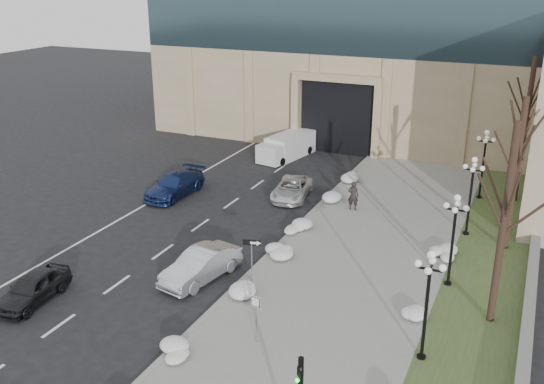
{
  "coord_description": "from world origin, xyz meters",
  "views": [
    {
      "loc": [
        11.18,
        -14.8,
        14.53
      ],
      "look_at": [
        -1.05,
        12.42,
        3.5
      ],
      "focal_mm": 40.0,
      "sensor_mm": 36.0,
      "label": 1
    }
  ],
  "objects_px": {
    "box_truck": "(287,147)",
    "lamppost_d": "(484,155)",
    "car_c": "(175,185)",
    "lamppost_c": "(472,186)",
    "car_e": "(280,147)",
    "keep_sign": "(256,310)",
    "car_d": "(292,189)",
    "car_b": "(201,265)",
    "car_a": "(33,288)",
    "lamppost_a": "(428,291)",
    "pedestrian": "(353,196)",
    "lamppost_b": "(454,228)",
    "one_way_sign": "(255,248)"
  },
  "relations": [
    {
      "from": "box_truck",
      "to": "lamppost_d",
      "type": "bearing_deg",
      "value": -1.73
    },
    {
      "from": "car_c",
      "to": "lamppost_c",
      "type": "distance_m",
      "value": 19.16
    },
    {
      "from": "car_e",
      "to": "keep_sign",
      "type": "xyz_separation_m",
      "value": [
        9.91,
        -25.15,
        0.96
      ]
    },
    {
      "from": "car_d",
      "to": "car_b",
      "type": "bearing_deg",
      "value": -97.69
    },
    {
      "from": "lamppost_d",
      "to": "car_b",
      "type": "bearing_deg",
      "value": -123.12
    },
    {
      "from": "car_a",
      "to": "lamppost_a",
      "type": "height_order",
      "value": "lamppost_a"
    },
    {
      "from": "pedestrian",
      "to": "car_b",
      "type": "bearing_deg",
      "value": 64.57
    },
    {
      "from": "pedestrian",
      "to": "box_truck",
      "type": "relative_size",
      "value": 0.31
    },
    {
      "from": "car_a",
      "to": "lamppost_d",
      "type": "bearing_deg",
      "value": 47.57
    },
    {
      "from": "car_a",
      "to": "lamppost_a",
      "type": "relative_size",
      "value": 0.86
    },
    {
      "from": "car_b",
      "to": "lamppost_c",
      "type": "relative_size",
      "value": 0.98
    },
    {
      "from": "car_c",
      "to": "lamppost_b",
      "type": "relative_size",
      "value": 1.09
    },
    {
      "from": "lamppost_b",
      "to": "car_a",
      "type": "bearing_deg",
      "value": -151.61
    },
    {
      "from": "lamppost_a",
      "to": "car_d",
      "type": "bearing_deg",
      "value": 128.35
    },
    {
      "from": "car_d",
      "to": "lamppost_a",
      "type": "bearing_deg",
      "value": -60.53
    },
    {
      "from": "lamppost_a",
      "to": "lamppost_d",
      "type": "distance_m",
      "value": 19.5
    },
    {
      "from": "lamppost_d",
      "to": "lamppost_c",
      "type": "bearing_deg",
      "value": -90.0
    },
    {
      "from": "car_d",
      "to": "one_way_sign",
      "type": "height_order",
      "value": "one_way_sign"
    },
    {
      "from": "keep_sign",
      "to": "lamppost_b",
      "type": "xyz_separation_m",
      "value": [
        6.39,
        8.24,
        1.42
      ]
    },
    {
      "from": "car_a",
      "to": "lamppost_c",
      "type": "distance_m",
      "value": 23.58
    },
    {
      "from": "car_b",
      "to": "car_e",
      "type": "relative_size",
      "value": 1.16
    },
    {
      "from": "pedestrian",
      "to": "car_d",
      "type": "bearing_deg",
      "value": -14.42
    },
    {
      "from": "keep_sign",
      "to": "lamppost_d",
      "type": "height_order",
      "value": "lamppost_d"
    },
    {
      "from": "car_c",
      "to": "one_way_sign",
      "type": "distance_m",
      "value": 13.81
    },
    {
      "from": "box_truck",
      "to": "car_e",
      "type": "bearing_deg",
      "value": 163.16
    },
    {
      "from": "keep_sign",
      "to": "car_e",
      "type": "bearing_deg",
      "value": 123.8
    },
    {
      "from": "pedestrian",
      "to": "one_way_sign",
      "type": "height_order",
      "value": "one_way_sign"
    },
    {
      "from": "lamppost_b",
      "to": "lamppost_c",
      "type": "height_order",
      "value": "same"
    },
    {
      "from": "box_truck",
      "to": "lamppost_b",
      "type": "xyz_separation_m",
      "value": [
        15.48,
        -16.48,
        2.17
      ]
    },
    {
      "from": "box_truck",
      "to": "lamppost_b",
      "type": "bearing_deg",
      "value": -35.85
    },
    {
      "from": "car_b",
      "to": "lamppost_d",
      "type": "bearing_deg",
      "value": 68.23
    },
    {
      "from": "car_a",
      "to": "car_d",
      "type": "bearing_deg",
      "value": 67.09
    },
    {
      "from": "car_b",
      "to": "keep_sign",
      "type": "height_order",
      "value": "keep_sign"
    },
    {
      "from": "car_c",
      "to": "car_e",
      "type": "height_order",
      "value": "car_c"
    },
    {
      "from": "car_a",
      "to": "lamppost_d",
      "type": "xyz_separation_m",
      "value": [
        17.3,
        22.35,
        2.38
      ]
    },
    {
      "from": "car_c",
      "to": "keep_sign",
      "type": "height_order",
      "value": "keep_sign"
    },
    {
      "from": "one_way_sign",
      "to": "car_d",
      "type": "bearing_deg",
      "value": 88.65
    },
    {
      "from": "lamppost_c",
      "to": "box_truck",
      "type": "bearing_deg",
      "value": 147.18
    },
    {
      "from": "car_c",
      "to": "pedestrian",
      "type": "xyz_separation_m",
      "value": [
        11.89,
        2.18,
        0.31
      ]
    },
    {
      "from": "car_b",
      "to": "lamppost_d",
      "type": "distance_m",
      "value": 20.81
    },
    {
      "from": "car_e",
      "to": "lamppost_c",
      "type": "bearing_deg",
      "value": -20.88
    },
    {
      "from": "car_e",
      "to": "pedestrian",
      "type": "relative_size",
      "value": 2.14
    },
    {
      "from": "car_b",
      "to": "pedestrian",
      "type": "height_order",
      "value": "pedestrian"
    },
    {
      "from": "box_truck",
      "to": "keep_sign",
      "type": "relative_size",
      "value": 2.72
    },
    {
      "from": "car_b",
      "to": "one_way_sign",
      "type": "height_order",
      "value": "one_way_sign"
    },
    {
      "from": "car_a",
      "to": "lamppost_d",
      "type": "distance_m",
      "value": 28.36
    },
    {
      "from": "car_b",
      "to": "car_c",
      "type": "xyz_separation_m",
      "value": [
        -7.68,
        9.57,
        -0.02
      ]
    },
    {
      "from": "car_a",
      "to": "pedestrian",
      "type": "bearing_deg",
      "value": 53.98
    },
    {
      "from": "box_truck",
      "to": "car_a",
      "type": "bearing_deg",
      "value": -83.09
    },
    {
      "from": "one_way_sign",
      "to": "lamppost_b",
      "type": "distance_m",
      "value": 9.45
    }
  ]
}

